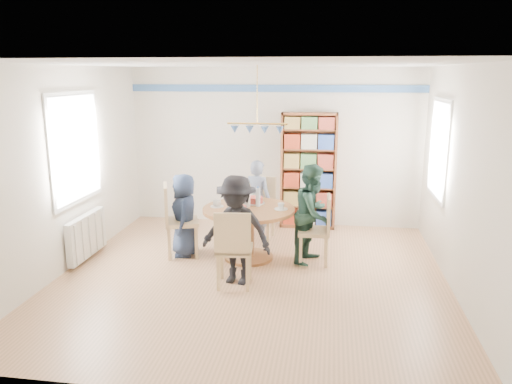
% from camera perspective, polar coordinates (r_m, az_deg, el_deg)
% --- Properties ---
extents(ground, '(5.00, 5.00, 0.00)m').
position_cam_1_polar(ground, '(6.61, -0.53, -9.70)').
color(ground, tan).
extents(room_shell, '(5.00, 5.00, 5.00)m').
position_cam_1_polar(room_shell, '(7.04, -1.53, 5.69)').
color(room_shell, white).
rests_on(room_shell, ground).
extents(radiator, '(0.12, 1.00, 0.60)m').
position_cam_1_polar(radiator, '(7.50, -18.77, -4.74)').
color(radiator, silver).
rests_on(radiator, ground).
extents(dining_table, '(1.30, 1.30, 0.75)m').
position_cam_1_polar(dining_table, '(7.07, -0.83, -3.35)').
color(dining_table, brown).
rests_on(dining_table, ground).
extents(chair_left, '(0.60, 0.60, 1.06)m').
position_cam_1_polar(chair_left, '(7.26, -9.22, -2.83)').
color(chair_left, tan).
rests_on(chair_left, ground).
extents(chair_right, '(0.44, 0.44, 0.97)m').
position_cam_1_polar(chair_right, '(6.96, 7.31, -3.94)').
color(chair_right, tan).
rests_on(chair_right, ground).
extents(chair_far, '(0.48, 0.48, 0.98)m').
position_cam_1_polar(chair_far, '(8.00, 0.59, -1.47)').
color(chair_far, tan).
rests_on(chair_far, ground).
extents(chair_near, '(0.48, 0.48, 0.99)m').
position_cam_1_polar(chair_near, '(6.11, -2.59, -6.17)').
color(chair_near, tan).
rests_on(chair_near, ground).
extents(person_left, '(0.52, 0.67, 1.21)m').
position_cam_1_polar(person_left, '(7.27, -8.19, -2.61)').
color(person_left, '#1C273E').
rests_on(person_left, ground).
extents(person_right, '(0.73, 0.82, 1.39)m').
position_cam_1_polar(person_right, '(6.97, 6.53, -2.47)').
color(person_right, '#193227').
rests_on(person_right, ground).
extents(person_far, '(0.54, 0.43, 1.28)m').
position_cam_1_polar(person_far, '(7.92, 0.14, -0.88)').
color(person_far, gray).
rests_on(person_far, ground).
extents(person_near, '(0.97, 0.66, 1.39)m').
position_cam_1_polar(person_near, '(6.22, -2.24, -4.40)').
color(person_near, black).
rests_on(person_near, ground).
extents(bookshelf, '(0.94, 0.28, 1.97)m').
position_cam_1_polar(bookshelf, '(8.51, 6.02, 2.30)').
color(bookshelf, brown).
rests_on(bookshelf, ground).
extents(tableware, '(1.10, 1.10, 0.29)m').
position_cam_1_polar(tableware, '(7.02, -1.00, -1.28)').
color(tableware, white).
rests_on(tableware, dining_table).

